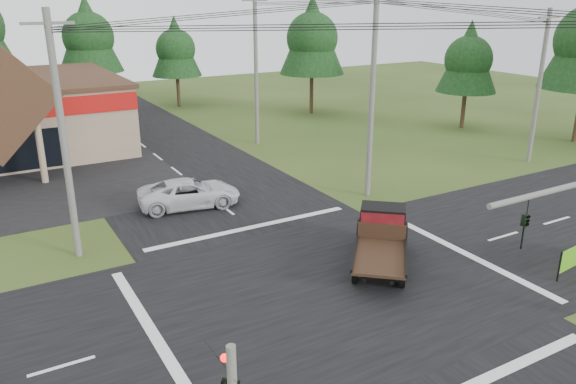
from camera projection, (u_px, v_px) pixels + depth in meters
ground at (329, 288)px, 22.12m from camera, size 120.00×120.00×0.00m
road_ns at (329, 288)px, 22.12m from camera, size 12.00×120.00×0.02m
road_ew at (329, 288)px, 22.12m from camera, size 120.00×12.00×0.02m
traffic_signal_corner at (229, 378)px, 11.44m from camera, size 0.53×2.48×4.40m
utility_pole_nw at (63, 137)px, 23.12m from camera, size 2.00×0.30×10.50m
utility_pole_ne at (372, 93)px, 30.49m from camera, size 2.00×0.30×11.50m
utility_pole_far at (539, 86)px, 37.29m from camera, size 2.00×0.30×10.20m
utility_pole_n at (256, 69)px, 41.99m from camera, size 2.00×0.30×11.20m
tree_row_d at (88, 35)px, 54.05m from camera, size 6.16×6.16×11.11m
tree_row_e at (176, 47)px, 56.62m from camera, size 5.04×5.04×9.09m
tree_side_ne at (312, 36)px, 52.70m from camera, size 6.16×6.16×11.11m
tree_side_e_near at (469, 57)px, 47.09m from camera, size 5.04×5.04×9.09m
antique_flatbed_truck at (381, 241)px, 23.54m from camera, size 5.29×5.66×2.35m
white_pickup at (189, 193)px, 30.49m from camera, size 5.84×3.45×1.52m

